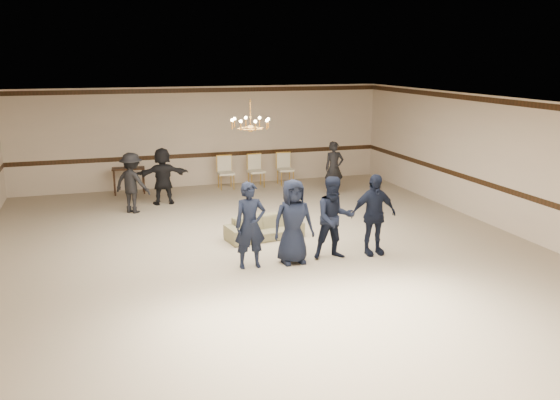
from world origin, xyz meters
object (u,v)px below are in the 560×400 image
(boy_a, at_px, (250,225))
(console_table, at_px, (129,181))
(boy_c, at_px, (334,218))
(settee, at_px, (264,228))
(boy_d, at_px, (373,215))
(banquet_chair_mid, at_px, (256,171))
(banquet_chair_left, at_px, (226,173))
(banquet_chair_right, at_px, (286,169))
(boy_b, at_px, (293,222))
(chandelier, at_px, (250,114))
(adult_right, at_px, (334,168))
(adult_mid, at_px, (163,176))
(adult_left, at_px, (132,183))

(boy_a, height_order, console_table, boy_a)
(boy_c, height_order, settee, boy_c)
(boy_d, relative_size, banquet_chair_mid, 1.69)
(boy_d, relative_size, banquet_chair_left, 1.69)
(boy_d, relative_size, banquet_chair_right, 1.69)
(settee, bearing_deg, boy_b, -95.85)
(chandelier, xyz_separation_m, adult_right, (3.51, 3.43, -2.06))
(chandelier, height_order, console_table, chandelier)
(settee, xyz_separation_m, console_table, (-2.69, 5.67, 0.15))
(adult_mid, height_order, banquet_chair_left, adult_mid)
(boy_d, distance_m, adult_right, 5.57)
(adult_left, bearing_deg, adult_mid, -102.53)
(boy_b, relative_size, adult_right, 1.07)
(boy_b, bearing_deg, boy_d, -1.33)
(banquet_chair_left, relative_size, banquet_chair_mid, 1.00)
(boy_b, bearing_deg, banquet_chair_left, 87.06)
(boy_a, bearing_deg, banquet_chair_left, 81.63)
(boy_c, distance_m, boy_d, 0.90)
(boy_d, distance_m, banquet_chair_right, 7.24)
(adult_left, relative_size, console_table, 1.68)
(boy_b, bearing_deg, banquet_chair_mid, 79.21)
(adult_left, height_order, console_table, adult_left)
(chandelier, bearing_deg, adult_right, 44.30)
(banquet_chair_left, height_order, banquet_chair_mid, same)
(settee, relative_size, adult_right, 1.09)
(boy_b, relative_size, boy_c, 1.00)
(console_table, bearing_deg, banquet_chair_right, 1.61)
(chandelier, distance_m, banquet_chair_mid, 5.96)
(boy_a, xyz_separation_m, boy_b, (0.90, 0.00, 0.00))
(boy_b, bearing_deg, boy_a, 178.67)
(adult_right, distance_m, banquet_chair_mid, 2.69)
(banquet_chair_left, bearing_deg, banquet_chair_mid, 0.16)
(adult_left, xyz_separation_m, console_table, (0.04, 2.32, -0.41))
(settee, height_order, banquet_chair_mid, banquet_chair_mid)
(adult_left, bearing_deg, adult_right, -137.55)
(boy_a, bearing_deg, banquet_chair_right, 67.06)
(adult_mid, distance_m, banquet_chair_left, 2.59)
(chandelier, height_order, settee, chandelier)
(chandelier, height_order, boy_d, chandelier)
(boy_a, height_order, boy_c, same)
(banquet_chair_right, bearing_deg, boy_c, -96.32)
(chandelier, height_order, adult_right, chandelier)
(boy_c, bearing_deg, adult_right, 71.92)
(console_table, bearing_deg, boy_d, -54.33)
(banquet_chair_left, bearing_deg, banquet_chair_right, 0.16)
(boy_b, xyz_separation_m, adult_mid, (-1.94, 5.80, -0.05))
(settee, distance_m, banquet_chair_left, 5.49)
(adult_right, bearing_deg, boy_b, -117.89)
(boy_c, height_order, boy_d, same)
(console_table, bearing_deg, boy_b, -65.45)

